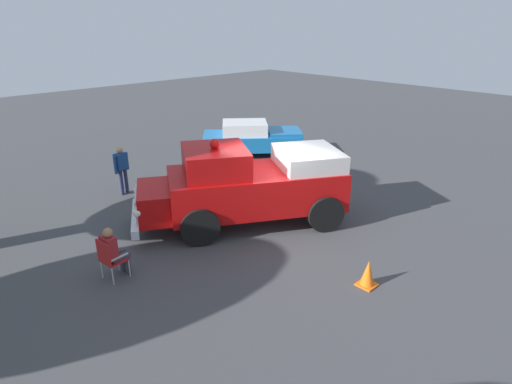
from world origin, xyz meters
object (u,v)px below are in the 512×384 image
at_px(classic_hot_rod, 253,138).
at_px(traffic_cone, 368,273).
at_px(spectator_seated, 113,250).
at_px(spectator_standing, 122,167).
at_px(lawn_chair_by_car, 268,172).
at_px(lawn_chair_near_truck, 109,257).
at_px(vintage_fire_truck, 248,184).

bearing_deg(classic_hot_rod, traffic_cone, -118.99).
bearing_deg(classic_hot_rod, spectator_seated, -151.05).
height_order(spectator_seated, spectator_standing, spectator_standing).
distance_m(classic_hot_rod, lawn_chair_by_car, 4.12).
bearing_deg(lawn_chair_near_truck, spectator_seated, 7.57).
bearing_deg(spectator_standing, lawn_chair_by_car, -37.24).
relative_size(classic_hot_rod, lawn_chair_by_car, 4.44).
relative_size(lawn_chair_by_car, spectator_seated, 0.79).
distance_m(lawn_chair_near_truck, traffic_cone, 5.82).
relative_size(lawn_chair_by_car, traffic_cone, 1.61).
bearing_deg(lawn_chair_near_truck, spectator_standing, 59.32).
bearing_deg(lawn_chair_near_truck, classic_hot_rod, 28.69).
relative_size(vintage_fire_truck, lawn_chair_near_truck, 6.11).
bearing_deg(lawn_chair_by_car, lawn_chair_near_truck, -166.24).
bearing_deg(classic_hot_rod, vintage_fire_truck, -134.22).
height_order(lawn_chair_near_truck, lawn_chair_by_car, same).
bearing_deg(spectator_seated, traffic_cone, -47.05).
distance_m(lawn_chair_near_truck, spectator_standing, 5.43).
xyz_separation_m(classic_hot_rod, lawn_chair_by_car, (-2.40, -3.35, -0.16)).
distance_m(classic_hot_rod, spectator_seated, 10.28).
xyz_separation_m(vintage_fire_truck, classic_hot_rod, (4.82, 4.95, -0.45)).
relative_size(lawn_chair_near_truck, spectator_standing, 0.61).
xyz_separation_m(spectator_seated, traffic_cone, (3.91, -4.20, -0.39)).
xyz_separation_m(spectator_standing, traffic_cone, (1.28, -8.84, -0.66)).
bearing_deg(lawn_chair_by_car, spectator_standing, 142.76).
distance_m(lawn_chair_near_truck, lawn_chair_by_car, 6.92).
xyz_separation_m(lawn_chair_by_car, spectator_standing, (-3.96, 3.01, 0.37)).
bearing_deg(classic_hot_rod, lawn_chair_by_car, -125.67).
bearing_deg(vintage_fire_truck, spectator_standing, 108.48).
height_order(spectator_seated, traffic_cone, spectator_seated).
bearing_deg(spectator_standing, spectator_seated, -119.57).
height_order(classic_hot_rod, lawn_chair_by_car, classic_hot_rod).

